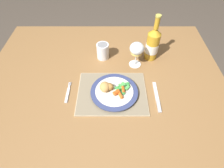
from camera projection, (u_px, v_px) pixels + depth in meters
ground_plane at (107, 132)px, 1.58m from camera, size 6.00×6.00×0.00m
dining_table at (104, 85)px, 1.08m from camera, size 1.40×1.08×0.74m
placemat at (112, 93)px, 0.94m from camera, size 0.37×0.29×0.01m
dinner_plate at (114, 92)px, 0.92m from camera, size 0.25×0.25×0.02m
breaded_croquettes at (106, 87)px, 0.91m from camera, size 0.08×0.06×0.04m
green_beans_pile at (123, 87)px, 0.93m from camera, size 0.08×0.08×0.02m
glazed_carrots at (119, 92)px, 0.90m from camera, size 0.07×0.08×0.02m
fork at (68, 94)px, 0.93m from camera, size 0.01×0.14×0.01m
table_knife at (157, 99)px, 0.91m from camera, size 0.02×0.20×0.01m
wine_glass at (137, 49)px, 1.00m from camera, size 0.09×0.09×0.16m
bottle at (153, 44)px, 1.05m from camera, size 0.08×0.08×0.29m
drinking_cup at (103, 51)px, 1.09m from camera, size 0.08×0.08×0.10m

